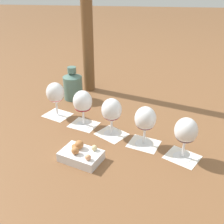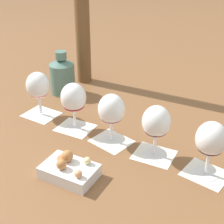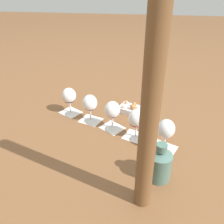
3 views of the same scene
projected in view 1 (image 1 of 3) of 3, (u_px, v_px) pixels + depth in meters
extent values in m
plane|color=brown|center=(112.00, 134.00, 1.15)|extent=(8.00, 8.00, 0.00)
cube|color=silver|center=(58.00, 115.00, 1.29)|extent=(0.14, 0.14, 0.00)
cube|color=silver|center=(84.00, 125.00, 1.22)|extent=(0.14, 0.13, 0.00)
cube|color=silver|center=(111.00, 134.00, 1.15)|extent=(0.15, 0.15, 0.00)
cube|color=silver|center=(144.00, 144.00, 1.09)|extent=(0.14, 0.13, 0.00)
cube|color=silver|center=(182.00, 157.00, 1.01)|extent=(0.15, 0.14, 0.00)
cylinder|color=white|center=(57.00, 114.00, 1.29)|extent=(0.07, 0.07, 0.01)
cylinder|color=white|center=(57.00, 107.00, 1.28)|extent=(0.01, 0.01, 0.07)
ellipsoid|color=white|center=(55.00, 93.00, 1.24)|extent=(0.08, 0.08, 0.09)
ellipsoid|color=#DA5F69|center=(56.00, 98.00, 1.25)|extent=(0.07, 0.07, 0.03)
cylinder|color=white|center=(84.00, 124.00, 1.21)|extent=(0.07, 0.07, 0.01)
cylinder|color=white|center=(83.00, 117.00, 1.20)|extent=(0.01, 0.01, 0.07)
ellipsoid|color=white|center=(83.00, 101.00, 1.16)|extent=(0.08, 0.08, 0.09)
ellipsoid|color=maroon|center=(83.00, 108.00, 1.18)|extent=(0.07, 0.07, 0.02)
cylinder|color=white|center=(111.00, 133.00, 1.15)|extent=(0.07, 0.07, 0.01)
cylinder|color=white|center=(111.00, 126.00, 1.13)|extent=(0.01, 0.01, 0.07)
ellipsoid|color=white|center=(111.00, 110.00, 1.10)|extent=(0.08, 0.08, 0.09)
ellipsoid|color=maroon|center=(111.00, 115.00, 1.11)|extent=(0.07, 0.07, 0.03)
cylinder|color=white|center=(144.00, 143.00, 1.08)|extent=(0.07, 0.07, 0.01)
cylinder|color=white|center=(144.00, 135.00, 1.07)|extent=(0.01, 0.01, 0.07)
ellipsoid|color=white|center=(145.00, 119.00, 1.03)|extent=(0.08, 0.08, 0.09)
ellipsoid|color=#4E1626|center=(145.00, 125.00, 1.05)|extent=(0.07, 0.07, 0.03)
cylinder|color=white|center=(182.00, 156.00, 1.01)|extent=(0.07, 0.07, 0.01)
cylinder|color=white|center=(184.00, 148.00, 0.99)|extent=(0.01, 0.01, 0.07)
ellipsoid|color=white|center=(186.00, 130.00, 0.96)|extent=(0.08, 0.08, 0.09)
ellipsoid|color=black|center=(185.00, 137.00, 0.97)|extent=(0.07, 0.07, 0.03)
cylinder|color=#4C7066|center=(73.00, 88.00, 1.43)|extent=(0.10, 0.10, 0.12)
cone|color=#4C7066|center=(72.00, 75.00, 1.40)|extent=(0.10, 0.10, 0.02)
cylinder|color=#4C7066|center=(72.00, 70.00, 1.39)|extent=(0.04, 0.04, 0.03)
cube|color=silver|center=(81.00, 156.00, 0.99)|extent=(0.17, 0.14, 0.03)
sphere|color=tan|center=(88.00, 157.00, 0.94)|extent=(0.02, 0.02, 0.02)
sphere|color=#B2703D|center=(75.00, 151.00, 0.97)|extent=(0.03, 0.03, 0.03)
cylinder|color=#B2703D|center=(75.00, 147.00, 1.00)|extent=(0.03, 0.03, 0.01)
sphere|color=beige|center=(94.00, 148.00, 0.99)|extent=(0.02, 0.02, 0.02)
sphere|color=#B2703D|center=(79.00, 145.00, 1.00)|extent=(0.03, 0.03, 0.03)
cylinder|color=brown|center=(87.00, 24.00, 1.40)|extent=(0.06, 0.06, 0.70)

